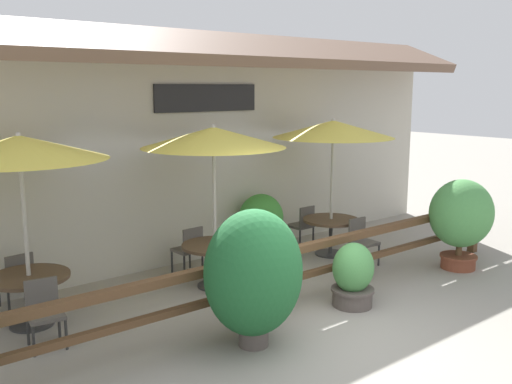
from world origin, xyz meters
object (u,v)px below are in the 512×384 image
chair_near_streetside (44,310)px  dining_table_far (331,226)px  potted_plant_broad_leaf (461,216)px  chair_near_wallside (17,278)px  patio_umbrella_far (333,129)px  chair_far_streetside (362,239)px  chair_far_wallside (302,224)px  chair_middle_wallside (189,248)px  patio_umbrella_middle (214,138)px  dining_table_middle (215,252)px  dining_table_near (29,285)px  chair_middle_streetside (247,271)px  potted_plant_corner_fern (353,276)px  potted_plant_entrance_palm (253,274)px  potted_plant_tall_tropical (261,220)px  patio_umbrella_near (19,148)px

chair_near_streetside → dining_table_far: (5.65, 0.54, 0.11)m
potted_plant_broad_leaf → chair_near_wallside: bearing=156.1°
patio_umbrella_far → chair_far_streetside: patio_umbrella_far is taller
chair_near_streetside → dining_table_far: bearing=12.8°
patio_umbrella_far → chair_far_wallside: (-0.02, 0.77, -1.96)m
chair_middle_wallside → patio_umbrella_far: patio_umbrella_far is taller
patio_umbrella_middle → dining_table_middle: size_ratio=2.44×
dining_table_near → chair_near_wallside: (0.05, 0.74, -0.11)m
patio_umbrella_middle → chair_far_streetside: patio_umbrella_middle is taller
dining_table_middle → chair_far_streetside: (2.76, -0.68, -0.11)m
dining_table_near → chair_near_wallside: chair_near_wallside is taller
chair_middle_streetside → chair_far_streetside: same height
chair_middle_streetside → potted_plant_corner_fern: potted_plant_corner_fern is taller
dining_table_near → chair_middle_wallside: chair_middle_wallside is taller
patio_umbrella_middle → potted_plant_entrance_palm: (-0.86, -2.08, -1.49)m
patio_umbrella_far → potted_plant_broad_leaf: size_ratio=1.63×
dining_table_middle → potted_plant_tall_tropical: bearing=29.1°
patio_umbrella_middle → patio_umbrella_far: (2.76, 0.09, 0.00)m
patio_umbrella_middle → patio_umbrella_far: size_ratio=1.00×
chair_near_streetside → chair_middle_streetside: same height
chair_near_wallside → potted_plant_tall_tropical: potted_plant_tall_tropical is taller
chair_middle_wallside → potted_plant_tall_tropical: potted_plant_tall_tropical is taller
chair_middle_streetside → chair_middle_wallside: size_ratio=1.00×
potted_plant_corner_fern → chair_far_streetside: bearing=37.6°
dining_table_middle → dining_table_near: bearing=174.1°
chair_near_streetside → potted_plant_tall_tropical: potted_plant_tall_tropical is taller
potted_plant_entrance_palm → potted_plant_corner_fern: bearing=3.5°
dining_table_far → chair_far_streetside: chair_far_streetside is taller
patio_umbrella_middle → potted_plant_corner_fern: bearing=-60.5°
dining_table_near → chair_middle_streetside: bearing=-21.0°
patio_umbrella_near → potted_plant_broad_leaf: (6.76, -2.23, -1.47)m
dining_table_middle → chair_middle_wallside: bearing=89.4°
chair_far_streetside → potted_plant_entrance_palm: potted_plant_entrance_palm is taller
potted_plant_corner_fern → potted_plant_entrance_palm: size_ratio=0.55×
potted_plant_broad_leaf → potted_plant_corner_fern: size_ratio=1.68×
patio_umbrella_far → dining_table_middle: bearing=-178.2°
patio_umbrella_middle → potted_plant_broad_leaf: 4.62m
dining_table_middle → dining_table_far: same height
chair_middle_wallside → chair_far_wallside: bearing=178.1°
patio_umbrella_middle → chair_middle_wallside: patio_umbrella_middle is taller
chair_far_streetside → potted_plant_broad_leaf: bearing=-43.2°
dining_table_far → potted_plant_tall_tropical: potted_plant_tall_tropical is taller
potted_plant_entrance_palm → potted_plant_tall_tropical: (2.61, 3.05, -0.26)m
chair_near_streetside → chair_near_wallside: 1.49m
patio_umbrella_near → potted_plant_entrance_palm: size_ratio=1.50×
patio_umbrella_middle → potted_plant_entrance_palm: 2.69m
potted_plant_broad_leaf → dining_table_middle: bearing=153.7°
chair_near_streetside → chair_far_wallside: (5.63, 1.31, 0.00)m
chair_near_streetside → dining_table_middle: size_ratio=0.78×
chair_middle_streetside → potted_plant_tall_tropical: (1.73, 1.78, 0.21)m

